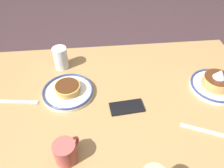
# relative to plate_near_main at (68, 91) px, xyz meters

# --- Properties ---
(dining_table) EXTENTS (1.32, 0.79, 0.76)m
(dining_table) POSITION_rel_plate_near_main_xyz_m (-0.23, 0.03, -0.13)
(dining_table) COLOR #9D7A49
(dining_table) RESTS_ON ground_plane
(plate_near_main) EXTENTS (0.23, 0.23, 0.05)m
(plate_near_main) POSITION_rel_plate_near_main_xyz_m (0.00, 0.00, 0.00)
(plate_near_main) COLOR silver
(plate_near_main) RESTS_ON dining_table
(plate_center_pancakes) EXTENTS (0.23, 0.23, 0.10)m
(plate_center_pancakes) POSITION_rel_plate_near_main_xyz_m (-0.68, 0.03, 0.01)
(plate_center_pancakes) COLOR white
(plate_center_pancakes) RESTS_ON dining_table
(coffee_mug) EXTENTS (0.09, 0.10, 0.09)m
(coffee_mug) POSITION_rel_plate_near_main_xyz_m (-0.01, 0.32, 0.03)
(coffee_mug) COLOR #BF4C47
(coffee_mug) RESTS_ON dining_table
(drinking_glass) EXTENTS (0.07, 0.07, 0.11)m
(drinking_glass) POSITION_rel_plate_near_main_xyz_m (0.04, -0.20, 0.03)
(drinking_glass) COLOR silver
(drinking_glass) RESTS_ON dining_table
(cell_phone) EXTENTS (0.15, 0.08, 0.01)m
(cell_phone) POSITION_rel_plate_near_main_xyz_m (-0.25, 0.11, -0.01)
(cell_phone) COLOR black
(cell_phone) RESTS_ON dining_table
(fork_near) EXTENTS (0.20, 0.05, 0.01)m
(fork_near) POSITION_rel_plate_near_main_xyz_m (0.23, 0.03, -0.01)
(fork_near) COLOR silver
(fork_near) RESTS_ON dining_table
(fork_far) EXTENTS (0.19, 0.10, 0.01)m
(fork_far) POSITION_rel_plate_near_main_xyz_m (-0.54, 0.26, -0.01)
(fork_far) COLOR silver
(fork_far) RESTS_ON dining_table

